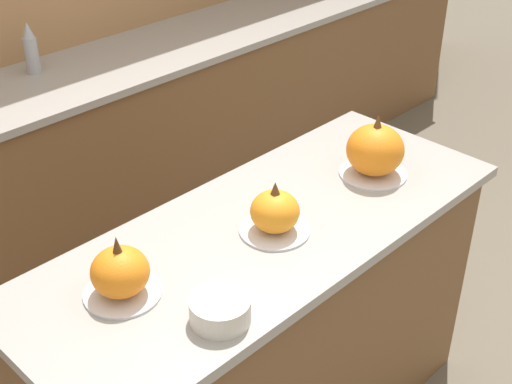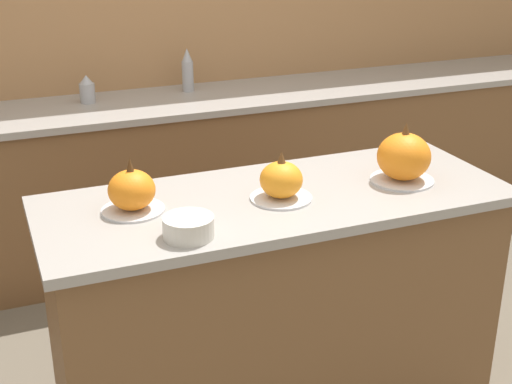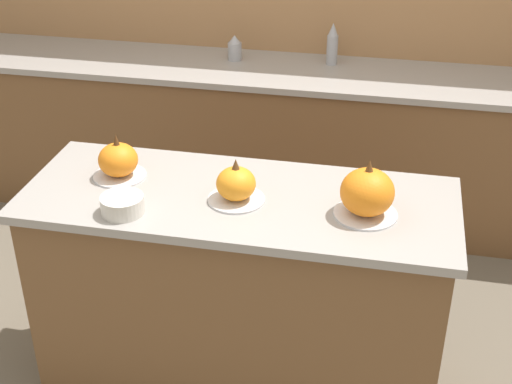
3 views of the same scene
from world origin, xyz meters
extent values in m
cube|color=#9E7047|center=(0.00, 1.80, 1.25)|extent=(8.00, 0.06, 2.50)
cube|color=brown|center=(0.00, 0.00, 0.44)|extent=(1.58, 0.57, 0.89)
cube|color=gray|center=(0.00, 0.00, 0.90)|extent=(1.64, 0.63, 0.03)
cube|color=brown|center=(0.00, 1.47, 0.43)|extent=(6.00, 0.56, 0.86)
cube|color=gray|center=(0.00, 1.47, 0.88)|extent=(6.00, 0.60, 0.03)
cylinder|color=silver|center=(-0.49, 0.05, 0.93)|extent=(0.21, 0.21, 0.01)
ellipsoid|color=orange|center=(-0.49, 0.05, 1.00)|extent=(0.15, 0.15, 0.13)
cone|color=#4C2D14|center=(-0.49, 0.05, 1.08)|extent=(0.03, 0.03, 0.05)
cylinder|color=silver|center=(0.00, -0.03, 0.93)|extent=(0.21, 0.21, 0.01)
ellipsoid|color=orange|center=(0.00, -0.03, 0.99)|extent=(0.15, 0.15, 0.12)
cone|color=brown|center=(0.00, -0.03, 1.07)|extent=(0.03, 0.03, 0.04)
cylinder|color=silver|center=(0.48, -0.04, 0.93)|extent=(0.23, 0.23, 0.01)
ellipsoid|color=orange|center=(0.48, -0.04, 1.01)|extent=(0.19, 0.19, 0.17)
cone|color=brown|center=(0.48, -0.04, 1.12)|extent=(0.03, 0.03, 0.05)
cylinder|color=#99999E|center=(0.17, 1.61, 0.98)|extent=(0.06, 0.06, 0.16)
cone|color=#99999E|center=(0.17, 1.61, 1.10)|extent=(0.06, 0.06, 0.07)
cylinder|color=#99999E|center=(-0.38, 1.57, 0.95)|extent=(0.08, 0.08, 0.10)
cone|color=#99999E|center=(-0.38, 1.57, 1.02)|extent=(0.07, 0.07, 0.04)
cylinder|color=beige|center=(-0.38, -0.20, 0.95)|extent=(0.16, 0.16, 0.07)
camera|label=1|loc=(-1.27, -1.21, 2.14)|focal=50.00mm
camera|label=2|loc=(-0.91, -2.07, 1.86)|focal=50.00mm
camera|label=3|loc=(0.54, -2.25, 2.24)|focal=50.00mm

